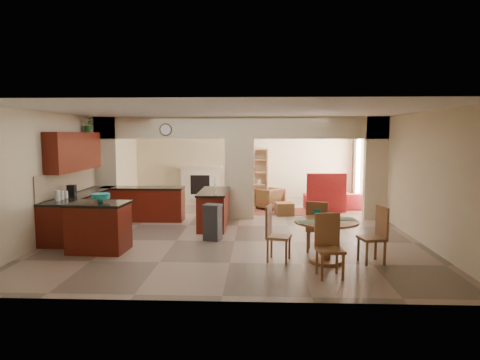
{
  "coord_description": "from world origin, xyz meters",
  "views": [
    {
      "loc": [
        0.5,
        -10.71,
        2.3
      ],
      "look_at": [
        0.04,
        0.3,
        1.14
      ],
      "focal_mm": 32.0,
      "sensor_mm": 36.0,
      "label": 1
    }
  ],
  "objects_px": {
    "sofa": "(342,194)",
    "armchair": "(269,198)",
    "kitchen_island": "(99,227)",
    "dining_table": "(326,235)"
  },
  "relations": [
    {
      "from": "sofa",
      "to": "armchair",
      "type": "height_order",
      "value": "sofa"
    },
    {
      "from": "kitchen_island",
      "to": "sofa",
      "type": "bearing_deg",
      "value": 48.68
    },
    {
      "from": "kitchen_island",
      "to": "dining_table",
      "type": "distance_m",
      "value": 4.42
    },
    {
      "from": "kitchen_island",
      "to": "dining_table",
      "type": "xyz_separation_m",
      "value": [
        4.38,
        -0.6,
        0.02
      ]
    },
    {
      "from": "kitchen_island",
      "to": "sofa",
      "type": "xyz_separation_m",
      "value": [
        5.94,
        6.01,
        -0.13
      ]
    },
    {
      "from": "dining_table",
      "to": "armchair",
      "type": "bearing_deg",
      "value": 98.74
    },
    {
      "from": "sofa",
      "to": "dining_table",
      "type": "bearing_deg",
      "value": 160.97
    },
    {
      "from": "armchair",
      "to": "sofa",
      "type": "bearing_deg",
      "value": 158.9
    },
    {
      "from": "kitchen_island",
      "to": "dining_table",
      "type": "height_order",
      "value": "kitchen_island"
    },
    {
      "from": "kitchen_island",
      "to": "sofa",
      "type": "distance_m",
      "value": 8.45
    }
  ]
}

